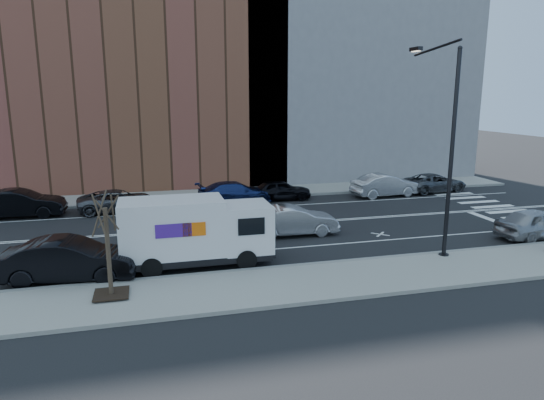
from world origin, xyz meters
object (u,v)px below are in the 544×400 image
near_parked_front (537,223)px  far_parked_b (20,203)px  fedex_van (195,231)px  driving_sedan (293,221)px

near_parked_front → far_parked_b: bearing=61.0°
fedex_van → far_parked_b: size_ratio=1.28×
far_parked_b → near_parked_front: (26.31, -11.17, -0.06)m
fedex_van → far_parked_b: fedex_van is taller
fedex_van → driving_sedan: 6.36m
driving_sedan → near_parked_front: (11.77, -3.59, 0.01)m
fedex_van → near_parked_front: (17.11, -0.23, -0.77)m
fedex_van → driving_sedan: bearing=32.3°
far_parked_b → driving_sedan: (14.54, -7.58, -0.07)m
far_parked_b → near_parked_front: bearing=-111.6°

